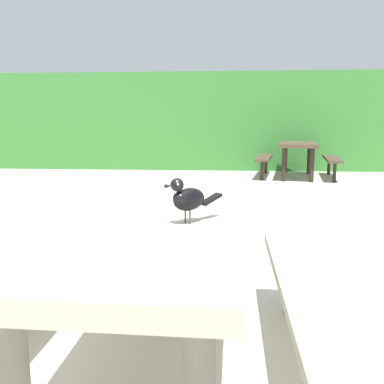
% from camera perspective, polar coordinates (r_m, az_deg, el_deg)
% --- Properties ---
extents(ground_plane, '(60.00, 60.00, 0.00)m').
position_cam_1_polar(ground_plane, '(2.02, -6.25, -24.59)').
color(ground_plane, beige).
extents(hedge_wall, '(28.00, 1.79, 2.37)m').
position_cam_1_polar(hedge_wall, '(11.00, 2.79, 9.63)').
color(hedge_wall, '#387A33').
rests_on(hedge_wall, ground).
extents(picnic_table_foreground, '(1.71, 1.81, 0.74)m').
position_cam_1_polar(picnic_table_foreground, '(1.85, -5.54, -8.66)').
color(picnic_table_foreground, '#B2A893').
rests_on(picnic_table_foreground, ground).
extents(bird_grackle, '(0.22, 0.22, 0.18)m').
position_cam_1_polar(bird_grackle, '(1.61, -0.70, -0.80)').
color(bird_grackle, black).
rests_on(bird_grackle, picnic_table_foreground).
extents(picnic_table_mid_left, '(1.93, 1.95, 0.74)m').
position_cam_1_polar(picnic_table_mid_left, '(9.09, 14.39, 5.45)').
color(picnic_table_mid_left, '#473828').
rests_on(picnic_table_mid_left, ground).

